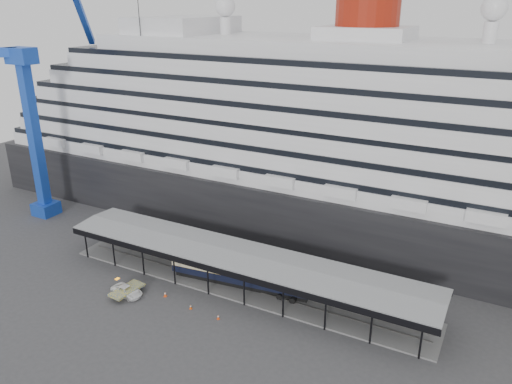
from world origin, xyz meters
The scene contains 9 objects.
ground centered at (0.00, 0.00, 0.00)m, with size 200.00×200.00×0.00m, color #39393B.
cruise_ship centered at (0.05, 32.00, 18.35)m, with size 130.00×30.00×43.90m.
platform_canopy centered at (0.00, 5.00, 2.36)m, with size 56.00×9.18×5.30m.
crane_blue centered at (-45.11, 10.62, 19.96)m, with size 22.63×19.19×47.60m.
port_truck centered at (-12.85, -4.65, 0.67)m, with size 2.23×4.83×1.34m, color white.
pullman_carriage centered at (0.12, 5.00, 2.54)m, with size 21.41×5.10×20.85m.
traffic_cone_left centered at (-7.91, -2.43, 0.39)m, with size 0.47×0.47×0.79m.
traffic_cone_mid centered at (-3.03, -3.25, 0.34)m, with size 0.46×0.46×0.68m.
traffic_cone_right centered at (1.46, -3.47, 0.34)m, with size 0.44×0.44×0.68m.
Camera 1 is at (31.33, -49.34, 38.64)m, focal length 35.00 mm.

